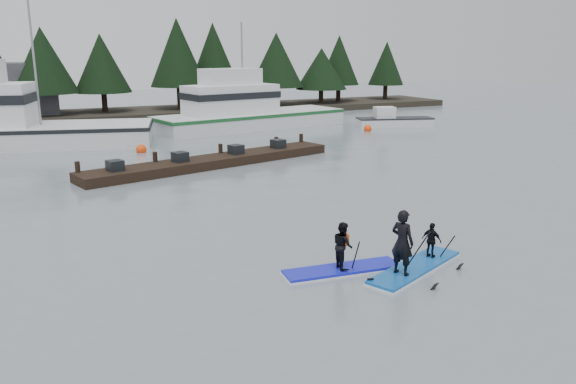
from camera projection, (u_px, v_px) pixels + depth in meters
name	position (u px, v px, depth m)	size (l,w,h in m)	color
ground	(384.00, 279.00, 15.33)	(160.00, 160.00, 0.00)	slate
far_shore	(118.00, 114.00, 51.85)	(70.00, 8.00, 0.60)	#2D281E
treeline	(118.00, 118.00, 51.93)	(60.00, 4.00, 8.00)	black
fishing_boat_medium	(247.00, 120.00, 44.78)	(16.24, 7.21, 9.17)	silver
skiff	(395.00, 122.00, 45.86)	(6.08, 1.82, 0.71)	silver
floating_dock	(213.00, 161.00, 30.27)	(14.70, 1.96, 0.49)	black
buoy_b	(141.00, 152.00, 34.33)	(0.63, 0.63, 0.63)	#FF400C
buoy_c	(368.00, 131.00, 43.42)	(0.60, 0.60, 0.60)	#FF400C
paddleboard_solo	(343.00, 256.00, 15.74)	(3.45, 1.30, 1.89)	#151BC9
paddleboard_duo	(412.00, 252.00, 15.68)	(3.84, 2.26, 2.48)	#1155A6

